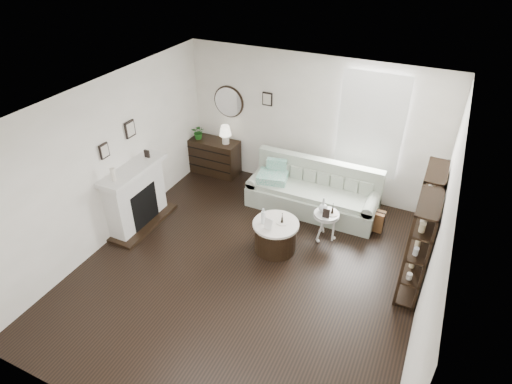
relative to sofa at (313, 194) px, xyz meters
The scene contains 18 objects.
room 1.48m from the sofa, 58.63° to the left, with size 5.50×5.50×5.50m.
fireplace 3.21m from the sofa, 146.36° to the right, with size 0.50×1.40×1.84m.
shelf_unit_far 2.11m from the sofa, 14.82° to the right, with size 0.30×0.80×1.60m.
shelf_unit_near 2.49m from the sofa, 35.73° to the right, with size 0.30×0.80×1.60m.
sofa is the anchor object (origin of this frame).
quilt 0.83m from the sofa, behind, with size 0.55×0.45×0.14m, color #28925E.
suitcase 1.10m from the sofa, ahead, with size 0.56×0.19×0.37m, color brown.
dresser 2.42m from the sofa, behind, with size 1.13×0.48×0.75m.
table_lamp 2.19m from the sofa, 169.12° to the left, with size 0.25×0.25×0.39m, color white, non-canonical shape.
potted_plant 2.76m from the sofa, behind, with size 0.28×0.24×0.31m, color #1C5718.
drum_table 1.40m from the sofa, 97.29° to the right, with size 0.76×0.76×0.53m.
pedestal_table 0.93m from the sofa, 58.03° to the right, with size 0.43×0.43×0.52m.
eiffel_drum 1.37m from the sofa, 94.00° to the right, with size 0.10×0.10×0.18m, color black, non-canonical shape.
bottle_drum 1.56m from the sofa, 103.98° to the right, with size 0.07×0.07×0.28m, color silver.
card_frame_drum 1.62m from the sofa, 98.30° to the right, with size 0.15×0.01×0.19m, color white.
eiffel_ped 0.99m from the sofa, 52.71° to the right, with size 0.11×0.11×0.19m, color black, non-canonical shape.
flask_ped 0.93m from the sofa, 61.64° to the right, with size 0.15×0.15×0.28m, color silver, non-canonical shape.
card_frame_ped 1.06m from the sofa, 60.50° to the right, with size 0.12×0.01×0.15m, color black.
Camera 1 is at (2.22, -4.43, 4.72)m, focal length 30.00 mm.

